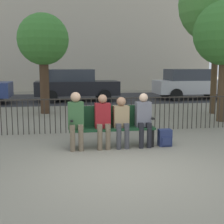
{
  "coord_description": "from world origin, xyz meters",
  "views": [
    {
      "loc": [
        -1.14,
        -5.15,
        1.84
      ],
      "look_at": [
        0.0,
        1.63,
        0.8
      ],
      "focal_mm": 50.0,
      "sensor_mm": 36.0,
      "label": 1
    }
  ],
  "objects_px": {
    "parked_car_1": "(192,83)",
    "parked_car_2": "(75,85)",
    "seated_person_3": "(144,117)",
    "tree_1": "(43,41)",
    "backpack": "(165,138)",
    "tree_0": "(218,4)",
    "seated_person_1": "(103,119)",
    "seated_person_2": "(121,119)",
    "park_bench": "(111,125)",
    "seated_person_0": "(76,117)"
  },
  "relations": [
    {
      "from": "seated_person_3",
      "to": "tree_1",
      "type": "relative_size",
      "value": 0.32
    },
    {
      "from": "seated_person_2",
      "to": "tree_1",
      "type": "bearing_deg",
      "value": 109.63
    },
    {
      "from": "seated_person_0",
      "to": "tree_0",
      "type": "relative_size",
      "value": 0.23
    },
    {
      "from": "seated_person_2",
      "to": "parked_car_1",
      "type": "height_order",
      "value": "parked_car_1"
    },
    {
      "from": "backpack",
      "to": "parked_car_1",
      "type": "xyz_separation_m",
      "value": [
        4.73,
        9.28,
        0.65
      ]
    },
    {
      "from": "seated_person_1",
      "to": "parked_car_2",
      "type": "relative_size",
      "value": 0.29
    },
    {
      "from": "tree_0",
      "to": "seated_person_1",
      "type": "bearing_deg",
      "value": -138.53
    },
    {
      "from": "tree_0",
      "to": "parked_car_1",
      "type": "bearing_deg",
      "value": 74.95
    },
    {
      "from": "seated_person_2",
      "to": "seated_person_3",
      "type": "xyz_separation_m",
      "value": [
        0.51,
        0.0,
        0.03
      ]
    },
    {
      "from": "seated_person_1",
      "to": "seated_person_0",
      "type": "bearing_deg",
      "value": 179.68
    },
    {
      "from": "park_bench",
      "to": "seated_person_2",
      "type": "relative_size",
      "value": 1.69
    },
    {
      "from": "backpack",
      "to": "seated_person_3",
      "type": "bearing_deg",
      "value": 171.84
    },
    {
      "from": "backpack",
      "to": "parked_car_2",
      "type": "xyz_separation_m",
      "value": [
        -1.56,
        9.36,
        0.65
      ]
    },
    {
      "from": "seated_person_0",
      "to": "parked_car_2",
      "type": "relative_size",
      "value": 0.3
    },
    {
      "from": "parked_car_1",
      "to": "parked_car_2",
      "type": "relative_size",
      "value": 1.0
    },
    {
      "from": "park_bench",
      "to": "backpack",
      "type": "height_order",
      "value": "park_bench"
    },
    {
      "from": "seated_person_1",
      "to": "seated_person_2",
      "type": "xyz_separation_m",
      "value": [
        0.42,
        -0.0,
        -0.03
      ]
    },
    {
      "from": "seated_person_1",
      "to": "tree_0",
      "type": "xyz_separation_m",
      "value": [
        4.82,
        4.26,
        3.35
      ]
    },
    {
      "from": "park_bench",
      "to": "tree_0",
      "type": "relative_size",
      "value": 0.35
    },
    {
      "from": "park_bench",
      "to": "seated_person_1",
      "type": "height_order",
      "value": "seated_person_1"
    },
    {
      "from": "seated_person_2",
      "to": "tree_0",
      "type": "bearing_deg",
      "value": 44.1
    },
    {
      "from": "seated_person_2",
      "to": "seated_person_3",
      "type": "height_order",
      "value": "seated_person_3"
    },
    {
      "from": "seated_person_0",
      "to": "seated_person_1",
      "type": "height_order",
      "value": "seated_person_0"
    },
    {
      "from": "seated_person_1",
      "to": "parked_car_1",
      "type": "xyz_separation_m",
      "value": [
        6.15,
        9.21,
        0.18
      ]
    },
    {
      "from": "seated_person_1",
      "to": "backpack",
      "type": "distance_m",
      "value": 1.5
    },
    {
      "from": "parked_car_2",
      "to": "tree_0",
      "type": "bearing_deg",
      "value": -45.41
    },
    {
      "from": "seated_person_1",
      "to": "tree_0",
      "type": "height_order",
      "value": "tree_0"
    },
    {
      "from": "backpack",
      "to": "parked_car_1",
      "type": "bearing_deg",
      "value": 62.99
    },
    {
      "from": "tree_1",
      "to": "seated_person_3",
      "type": "bearing_deg",
      "value": -65.65
    },
    {
      "from": "park_bench",
      "to": "backpack",
      "type": "relative_size",
      "value": 4.98
    },
    {
      "from": "seated_person_1",
      "to": "parked_car_2",
      "type": "xyz_separation_m",
      "value": [
        -0.14,
        9.29,
        0.18
      ]
    },
    {
      "from": "parked_car_1",
      "to": "parked_car_2",
      "type": "xyz_separation_m",
      "value": [
        -6.29,
        0.09,
        0.0
      ]
    },
    {
      "from": "tree_0",
      "to": "tree_1",
      "type": "bearing_deg",
      "value": 170.21
    },
    {
      "from": "park_bench",
      "to": "tree_1",
      "type": "bearing_deg",
      "value": 108.08
    },
    {
      "from": "seated_person_3",
      "to": "tree_0",
      "type": "xyz_separation_m",
      "value": [
        3.89,
        4.26,
        3.35
      ]
    },
    {
      "from": "seated_person_2",
      "to": "backpack",
      "type": "distance_m",
      "value": 1.1
    },
    {
      "from": "park_bench",
      "to": "seated_person_0",
      "type": "relative_size",
      "value": 1.53
    },
    {
      "from": "parked_car_2",
      "to": "seated_person_1",
      "type": "bearing_deg",
      "value": -89.16
    },
    {
      "from": "seated_person_1",
      "to": "seated_person_3",
      "type": "distance_m",
      "value": 0.93
    },
    {
      "from": "seated_person_1",
      "to": "seated_person_3",
      "type": "relative_size",
      "value": 0.99
    },
    {
      "from": "tree_1",
      "to": "parked_car_1",
      "type": "height_order",
      "value": "tree_1"
    },
    {
      "from": "seated_person_2",
      "to": "park_bench",
      "type": "bearing_deg",
      "value": 146.81
    },
    {
      "from": "park_bench",
      "to": "parked_car_2",
      "type": "xyz_separation_m",
      "value": [
        -0.35,
        9.16,
        0.34
      ]
    },
    {
      "from": "seated_person_2",
      "to": "backpack",
      "type": "height_order",
      "value": "seated_person_2"
    },
    {
      "from": "tree_0",
      "to": "parked_car_1",
      "type": "xyz_separation_m",
      "value": [
        1.33,
        4.94,
        -3.18
      ]
    },
    {
      "from": "backpack",
      "to": "tree_0",
      "type": "height_order",
      "value": "tree_0"
    },
    {
      "from": "seated_person_0",
      "to": "seated_person_3",
      "type": "relative_size",
      "value": 1.04
    },
    {
      "from": "seated_person_0",
      "to": "seated_person_2",
      "type": "height_order",
      "value": "seated_person_0"
    },
    {
      "from": "backpack",
      "to": "seated_person_1",
      "type": "bearing_deg",
      "value": 177.19
    },
    {
      "from": "seated_person_2",
      "to": "parked_car_2",
      "type": "bearing_deg",
      "value": 93.43
    }
  ]
}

